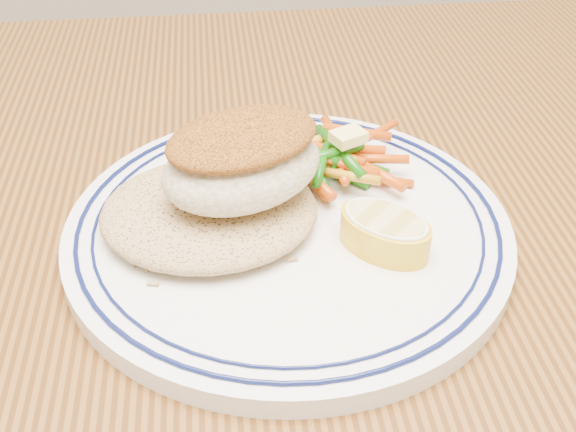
# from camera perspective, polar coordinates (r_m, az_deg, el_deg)

# --- Properties ---
(dining_table) EXTENTS (1.50, 0.90, 0.75)m
(dining_table) POSITION_cam_1_polar(r_m,az_deg,el_deg) (0.53, 0.22, -12.30)
(dining_table) COLOR #47280E
(dining_table) RESTS_ON ground
(plate) EXTENTS (0.30, 0.30, 0.02)m
(plate) POSITION_cam_1_polar(r_m,az_deg,el_deg) (0.48, 0.00, -0.99)
(plate) COLOR white
(plate) RESTS_ON dining_table
(rice_pilaf) EXTENTS (0.14, 0.13, 0.03)m
(rice_pilaf) POSITION_cam_1_polar(r_m,az_deg,el_deg) (0.47, -6.25, 0.71)
(rice_pilaf) COLOR #A07F50
(rice_pilaf) RESTS_ON plate
(fish_fillet) EXTENTS (0.13, 0.11, 0.05)m
(fish_fillet) POSITION_cam_1_polar(r_m,az_deg,el_deg) (0.46, -3.64, 4.45)
(fish_fillet) COLOR beige
(fish_fillet) RESTS_ON rice_pilaf
(vegetable_pile) EXTENTS (0.10, 0.10, 0.03)m
(vegetable_pile) POSITION_cam_1_polar(r_m,az_deg,el_deg) (0.52, 3.68, 4.56)
(vegetable_pile) COLOR #14570A
(vegetable_pile) RESTS_ON plate
(butter_pat) EXTENTS (0.03, 0.03, 0.01)m
(butter_pat) POSITION_cam_1_polar(r_m,az_deg,el_deg) (0.51, 4.80, 6.26)
(butter_pat) COLOR #FFEC7C
(butter_pat) RESTS_ON vegetable_pile
(lemon_wedge) EXTENTS (0.08, 0.08, 0.02)m
(lemon_wedge) POSITION_cam_1_polar(r_m,az_deg,el_deg) (0.46, 7.66, -1.16)
(lemon_wedge) COLOR yellow
(lemon_wedge) RESTS_ON plate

